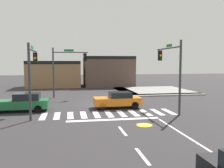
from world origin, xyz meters
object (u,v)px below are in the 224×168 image
at_px(traffic_signal_northwest, 67,64).
at_px(car_orange, 118,100).
at_px(traffic_signal_southeast, 170,64).
at_px(traffic_signal_southwest, 32,67).
at_px(car_green, 21,102).

relative_size(traffic_signal_northwest, car_orange, 1.39).
bearing_deg(traffic_signal_southeast, traffic_signal_northwest, 42.53).
relative_size(traffic_signal_northwest, traffic_signal_southwest, 1.06).
distance_m(traffic_signal_southwest, traffic_signal_southeast, 11.27).
height_order(traffic_signal_northwest, traffic_signal_southeast, traffic_signal_southeast).
xyz_separation_m(traffic_signal_southeast, car_orange, (-4.18, 1.90, -3.28)).
bearing_deg(car_orange, traffic_signal_northwest, -59.13).
distance_m(traffic_signal_northwest, car_green, 9.16).
bearing_deg(car_green, traffic_signal_southeast, 171.66).
distance_m(traffic_signal_northwest, traffic_signal_southeast, 12.92).
height_order(traffic_signal_southeast, car_orange, traffic_signal_southeast).
bearing_deg(traffic_signal_northwest, traffic_signal_southeast, -47.47).
xyz_separation_m(traffic_signal_northwest, car_green, (-3.82, -7.68, -3.20)).
xyz_separation_m(car_green, car_orange, (8.38, 0.06, -0.02)).
height_order(traffic_signal_southwest, car_orange, traffic_signal_southwest).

